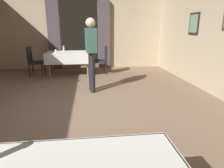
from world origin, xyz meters
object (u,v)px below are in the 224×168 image
at_px(person_waiter_by_doorway, 91,49).
at_px(glass_mid_b, 56,51).
at_px(dining_table_mid, 69,55).
at_px(chair_mid_right, 103,59).
at_px(chair_mid_left, 34,60).
at_px(flower_vase_mid, 64,48).

bearing_deg(person_waiter_by_doorway, glass_mid_b, 121.40).
xyz_separation_m(dining_table_mid, chair_mid_right, (1.10, -0.04, -0.13)).
xyz_separation_m(chair_mid_left, glass_mid_b, (0.72, -0.05, 0.29)).
height_order(chair_mid_left, person_waiter_by_doorway, person_waiter_by_doorway).
relative_size(dining_table_mid, person_waiter_by_doorway, 0.84).
distance_m(dining_table_mid, glass_mid_b, 0.44).
xyz_separation_m(chair_mid_right, flower_vase_mid, (-1.28, 0.19, 0.34)).
bearing_deg(flower_vase_mid, chair_mid_left, -164.96).
bearing_deg(dining_table_mid, chair_mid_right, -2.11).
distance_m(dining_table_mid, flower_vase_mid, 0.32).
distance_m(chair_mid_left, flower_vase_mid, 1.02).
distance_m(glass_mid_b, person_waiter_by_doorway, 2.12).
bearing_deg(person_waiter_by_doorway, chair_mid_left, 134.52).
distance_m(chair_mid_right, glass_mid_b, 1.52).
bearing_deg(chair_mid_left, person_waiter_by_doorway, -45.48).
xyz_separation_m(chair_mid_right, person_waiter_by_doorway, (-0.39, -1.90, 0.51)).
xyz_separation_m(chair_mid_left, flower_vase_mid, (0.93, 0.25, 0.34)).
distance_m(chair_mid_left, chair_mid_right, 2.21).
distance_m(chair_mid_left, person_waiter_by_doorway, 2.64).
height_order(dining_table_mid, chair_mid_left, chair_mid_left).
distance_m(dining_table_mid, person_waiter_by_doorway, 2.10).
height_order(flower_vase_mid, glass_mid_b, flower_vase_mid).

